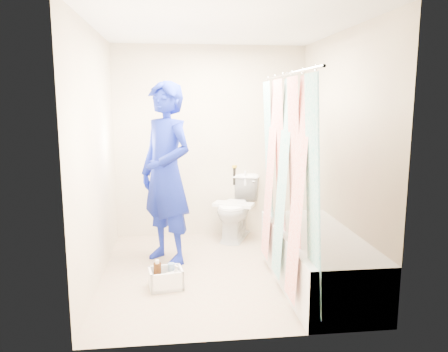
{
  "coord_description": "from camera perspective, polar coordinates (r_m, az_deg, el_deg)",
  "views": [
    {
      "loc": [
        -0.47,
        -4.21,
        1.73
      ],
      "look_at": [
        0.05,
        0.27,
        0.94
      ],
      "focal_mm": 35.0,
      "sensor_mm": 36.0,
      "label": 1
    }
  ],
  "objects": [
    {
      "name": "wall_front",
      "position": [
        2.99,
        2.5,
        -0.31
      ],
      "size": [
        2.4,
        0.02,
        2.4
      ],
      "primitive_type": "cube",
      "color": "beige",
      "rests_on": "ground"
    },
    {
      "name": "floor",
      "position": [
        4.57,
        -0.26,
        -12.33
      ],
      "size": [
        2.6,
        2.6,
        0.0
      ],
      "primitive_type": "plane",
      "color": "tan",
      "rests_on": "ground"
    },
    {
      "name": "wall_back",
      "position": [
        5.55,
        -1.77,
        4.42
      ],
      "size": [
        2.4,
        0.02,
        2.4
      ],
      "primitive_type": "cube",
      "color": "beige",
      "rests_on": "ground"
    },
    {
      "name": "wall_right",
      "position": [
        4.56,
        14.92,
        2.89
      ],
      "size": [
        0.02,
        2.6,
        2.4
      ],
      "primitive_type": "cube",
      "color": "beige",
      "rests_on": "ground"
    },
    {
      "name": "bathtub",
      "position": [
        4.26,
        12.02,
        -10.38
      ],
      "size": [
        0.7,
        1.75,
        0.5
      ],
      "color": "silver",
      "rests_on": "ground"
    },
    {
      "name": "ceiling",
      "position": [
        4.28,
        -0.29,
        18.9
      ],
      "size": [
        2.4,
        2.6,
        0.02
      ],
      "primitive_type": "cube",
      "color": "white",
      "rests_on": "wall_back"
    },
    {
      "name": "wall_left",
      "position": [
        4.3,
        -16.38,
        2.42
      ],
      "size": [
        0.02,
        2.6,
        2.4
      ],
      "primitive_type": "cube",
      "color": "beige",
      "rests_on": "ground"
    },
    {
      "name": "cleaning_caddy",
      "position": [
        4.21,
        -7.47,
        -13.19
      ],
      "size": [
        0.34,
        0.29,
        0.23
      ],
      "rotation": [
        0.0,
        0.0,
        0.16
      ],
      "color": "white",
      "rests_on": "ground"
    },
    {
      "name": "toilet",
      "position": [
        5.51,
        1.59,
        -4.14
      ],
      "size": [
        0.71,
        0.89,
        0.79
      ],
      "primitive_type": "imported",
      "rotation": [
        0.0,
        0.0,
        -0.41
      ],
      "color": "white",
      "rests_on": "ground"
    },
    {
      "name": "tank_internals",
      "position": [
        5.64,
        1.73,
        0.18
      ],
      "size": [
        0.18,
        0.11,
        0.26
      ],
      "color": "black",
      "rests_on": "toilet"
    },
    {
      "name": "curtain_rod",
      "position": [
        3.91,
        8.22,
        13.03
      ],
      "size": [
        0.02,
        1.9,
        0.02
      ],
      "primitive_type": "cylinder",
      "rotation": [
        1.57,
        0.0,
        0.0
      ],
      "color": "silver",
      "rests_on": "wall_back"
    },
    {
      "name": "shower_curtain",
      "position": [
        3.97,
        7.89,
        -0.49
      ],
      "size": [
        0.06,
        1.75,
        1.8
      ],
      "primitive_type": "cube",
      "color": "white",
      "rests_on": "curtain_rod"
    },
    {
      "name": "plumber",
      "position": [
        4.64,
        -7.57,
        0.28
      ],
      "size": [
        0.8,
        0.83,
        1.92
      ],
      "primitive_type": "imported",
      "rotation": [
        0.0,
        0.0,
        -0.87
      ],
      "color": "#0F1C9C",
      "rests_on": "ground"
    },
    {
      "name": "tank_lid",
      "position": [
        5.37,
        1.24,
        -3.74
      ],
      "size": [
        0.53,
        0.39,
        0.04
      ],
      "primitive_type": "cube",
      "rotation": [
        0.0,
        0.0,
        -0.41
      ],
      "color": "white",
      "rests_on": "toilet"
    }
  ]
}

